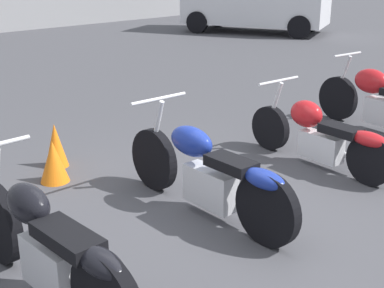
{
  "coord_description": "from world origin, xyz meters",
  "views": [
    {
      "loc": [
        -3.37,
        -3.2,
        2.36
      ],
      "look_at": [
        0.0,
        0.3,
        0.65
      ],
      "focal_mm": 50.0,
      "sensor_mm": 36.0,
      "label": 1
    }
  ],
  "objects_px": {
    "motorcycle_slot_3": "(320,135)",
    "motorcycle_slot_4": "(382,100)",
    "traffic_cone_far": "(56,145)",
    "motorcycle_slot_1": "(49,249)",
    "traffic_cone_near": "(54,161)",
    "motorcycle_slot_2": "(208,173)"
  },
  "relations": [
    {
      "from": "motorcycle_slot_1",
      "to": "motorcycle_slot_3",
      "type": "bearing_deg",
      "value": 2.07
    },
    {
      "from": "motorcycle_slot_4",
      "to": "motorcycle_slot_1",
      "type": "bearing_deg",
      "value": -168.81
    },
    {
      "from": "motorcycle_slot_3",
      "to": "traffic_cone_near",
      "type": "height_order",
      "value": "motorcycle_slot_3"
    },
    {
      "from": "motorcycle_slot_3",
      "to": "traffic_cone_near",
      "type": "distance_m",
      "value": 3.06
    },
    {
      "from": "motorcycle_slot_1",
      "to": "traffic_cone_far",
      "type": "relative_size",
      "value": 4.11
    },
    {
      "from": "motorcycle_slot_4",
      "to": "traffic_cone_near",
      "type": "xyz_separation_m",
      "value": [
        -4.27,
        1.6,
        -0.22
      ]
    },
    {
      "from": "motorcycle_slot_4",
      "to": "traffic_cone_far",
      "type": "relative_size",
      "value": 4.01
    },
    {
      "from": "motorcycle_slot_4",
      "to": "traffic_cone_near",
      "type": "height_order",
      "value": "motorcycle_slot_4"
    },
    {
      "from": "motorcycle_slot_4",
      "to": "motorcycle_slot_2",
      "type": "bearing_deg",
      "value": -170.09
    },
    {
      "from": "motorcycle_slot_3",
      "to": "traffic_cone_far",
      "type": "distance_m",
      "value": 3.11
    },
    {
      "from": "motorcycle_slot_2",
      "to": "motorcycle_slot_4",
      "type": "height_order",
      "value": "motorcycle_slot_2"
    },
    {
      "from": "traffic_cone_far",
      "to": "motorcycle_slot_2",
      "type": "bearing_deg",
      "value": -79.71
    },
    {
      "from": "motorcycle_slot_2",
      "to": "motorcycle_slot_4",
      "type": "relative_size",
      "value": 1.07
    },
    {
      "from": "traffic_cone_near",
      "to": "traffic_cone_far",
      "type": "xyz_separation_m",
      "value": [
        0.26,
        0.39,
        0.03
      ]
    },
    {
      "from": "motorcycle_slot_3",
      "to": "motorcycle_slot_4",
      "type": "bearing_deg",
      "value": 10.49
    },
    {
      "from": "motorcycle_slot_4",
      "to": "traffic_cone_near",
      "type": "bearing_deg",
      "value": 167.1
    },
    {
      "from": "motorcycle_slot_4",
      "to": "traffic_cone_near",
      "type": "distance_m",
      "value": 4.56
    },
    {
      "from": "traffic_cone_far",
      "to": "motorcycle_slot_4",
      "type": "bearing_deg",
      "value": -26.35
    },
    {
      "from": "motorcycle_slot_1",
      "to": "motorcycle_slot_3",
      "type": "xyz_separation_m",
      "value": [
        3.64,
        0.17,
        -0.04
      ]
    },
    {
      "from": "traffic_cone_near",
      "to": "motorcycle_slot_2",
      "type": "bearing_deg",
      "value": -69.71
    },
    {
      "from": "motorcycle_slot_1",
      "to": "motorcycle_slot_3",
      "type": "relative_size",
      "value": 1.05
    },
    {
      "from": "motorcycle_slot_3",
      "to": "motorcycle_slot_4",
      "type": "xyz_separation_m",
      "value": [
        1.77,
        0.17,
        0.07
      ]
    }
  ]
}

